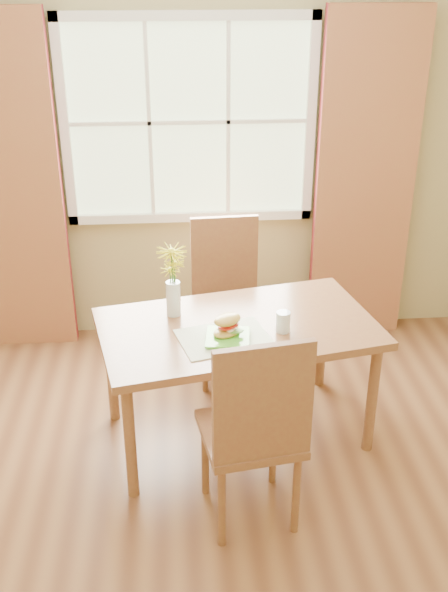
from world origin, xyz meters
The scene contains 12 objects.
room centered at (0.00, 0.00, 1.35)m, with size 4.24×3.84×2.74m.
window centered at (0.00, 1.87, 1.50)m, with size 1.62×0.06×1.32m.
curtain_left centered at (-1.15, 1.78, 1.10)m, with size 0.65×0.08×2.20m, color maroon.
curtain_right centered at (1.15, 1.78, 1.10)m, with size 0.65×0.08×2.20m, color maroon.
dining_table centered at (0.21, 0.63, 0.63)m, with size 1.58×1.09×0.70m.
chair_near centered at (0.22, -0.08, 0.58)m, with size 0.50×0.50×1.05m.
chair_far centered at (0.20, 1.33, 0.56)m, with size 0.45×0.45×1.01m.
placemat centered at (0.12, 0.49, 0.71)m, with size 0.45×0.33×0.01m, color beige.
plate centered at (0.14, 0.46, 0.72)m, with size 0.22×0.22×0.01m, color #54B92E.
croissant_sandwich centered at (0.14, 0.49, 0.78)m, with size 0.19×0.18×0.12m.
water_glass centered at (0.43, 0.54, 0.76)m, with size 0.07×0.07×0.11m.
flower_vase centered at (-0.13, 0.77, 0.95)m, with size 0.16×0.16×0.40m.
Camera 1 is at (-0.10, -2.56, 2.47)m, focal length 42.00 mm.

